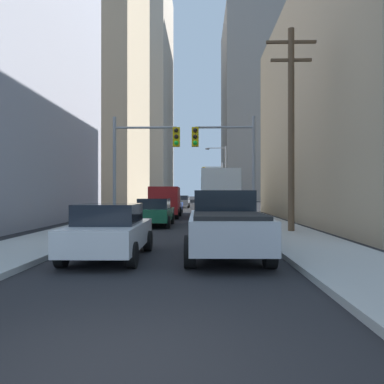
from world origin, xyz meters
TOP-DOWN VIEW (x-y plane):
  - ground_plane at (0.00, 0.00)m, footprint 400.00×400.00m
  - sidewalk_left at (-4.64, 50.00)m, footprint 2.86×160.00m
  - sidewalk_right at (4.64, 50.00)m, footprint 2.86×160.00m
  - city_bus at (2.31, 25.35)m, footprint 2.75×11.55m
  - pickup_truck_silver at (1.64, 7.14)m, footprint 2.20×5.42m
  - cargo_van_red at (-1.70, 23.85)m, footprint 2.16×5.26m
  - sedan_white at (-1.59, 6.56)m, footprint 1.95×4.22m
  - sedan_green at (-1.61, 16.73)m, footprint 1.95×4.22m
  - sedan_blue at (-1.72, 29.51)m, footprint 1.95×4.24m
  - sedan_grey at (-1.46, 42.78)m, footprint 1.95×4.25m
  - traffic_signal_near_left at (-2.24, 16.60)m, footprint 3.68×0.44m
  - traffic_signal_near_right at (2.34, 16.60)m, footprint 3.46×0.44m
  - traffic_signal_far_right at (2.65, 47.70)m, footprint 2.81×0.44m
  - utility_pole_right at (4.92, 12.84)m, footprint 2.20×0.28m
  - street_lamp_right at (3.49, 41.80)m, footprint 2.56×0.32m
  - building_left_mid_office at (-17.13, 47.37)m, footprint 19.50×18.27m
  - building_left_far_tower at (-17.78, 86.16)m, footprint 22.04×27.75m
  - building_right_far_highrise at (19.23, 92.31)m, footprint 25.04×25.07m

SIDE VIEW (x-z plane):
  - ground_plane at x=0.00m, z-range 0.00..0.00m
  - sidewalk_left at x=-4.64m, z-range 0.00..0.15m
  - sidewalk_right at x=4.64m, z-range 0.00..0.15m
  - sedan_white at x=-1.59m, z-range 0.01..1.53m
  - sedan_green at x=-1.61m, z-range 0.01..1.53m
  - sedan_blue at x=-1.72m, z-range 0.01..1.53m
  - sedan_grey at x=-1.46m, z-range 0.01..1.53m
  - pickup_truck_silver at x=1.64m, z-range -0.02..1.88m
  - cargo_van_red at x=-1.70m, z-range 0.16..2.42m
  - city_bus at x=2.31m, z-range 0.23..3.63m
  - traffic_signal_far_right at x=2.65m, z-range 0.99..6.99m
  - traffic_signal_near_right at x=2.34m, z-range 1.03..7.03m
  - traffic_signal_near_left at x=-2.24m, z-range 1.04..7.04m
  - street_lamp_right at x=3.49m, z-range 0.81..8.31m
  - utility_pole_right at x=4.92m, z-range 0.27..9.36m
  - building_left_mid_office at x=-17.13m, z-range 0.00..34.21m
  - building_right_far_highrise at x=19.23m, z-range 0.00..45.73m
  - building_left_far_tower at x=-17.78m, z-range 0.00..53.52m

